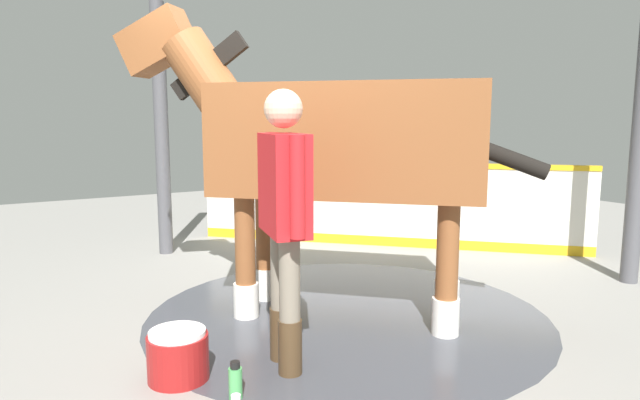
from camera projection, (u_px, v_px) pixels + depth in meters
name	position (u px, v px, depth m)	size (l,w,h in m)	color
ground_plane	(314.00, 315.00, 4.51)	(16.00, 16.00, 0.02)	gray
wet_patch	(347.00, 315.00, 4.48)	(3.20, 3.20, 0.00)	#42444C
barrier_wall	(387.00, 207.00, 6.87)	(3.45, 3.48, 1.05)	silver
roof_post_near	(162.00, 131.00, 6.35)	(0.16, 0.16, 2.87)	#4C4C51
roof_post_far	(640.00, 134.00, 5.18)	(0.16, 0.16, 2.87)	#4C4C51
horse	(333.00, 143.00, 4.31)	(2.53, 2.56, 2.47)	brown
handler	(284.00, 209.00, 3.40)	(0.33, 0.68, 1.75)	#47331E
wash_bucket	(178.00, 355.00, 3.35)	(0.37, 0.37, 0.31)	maroon
bottle_spray	(235.00, 382.00, 3.12)	(0.08, 0.08, 0.22)	#4CA559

